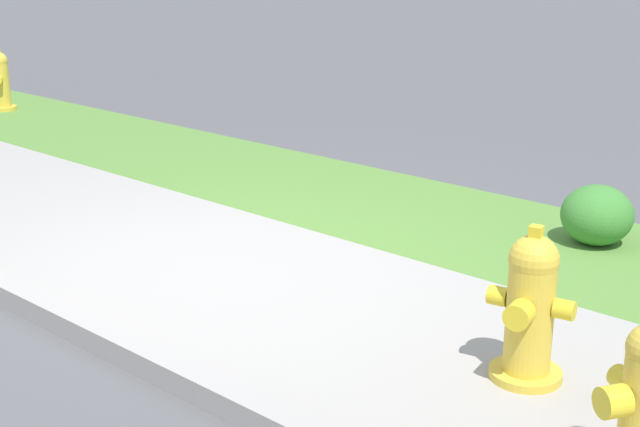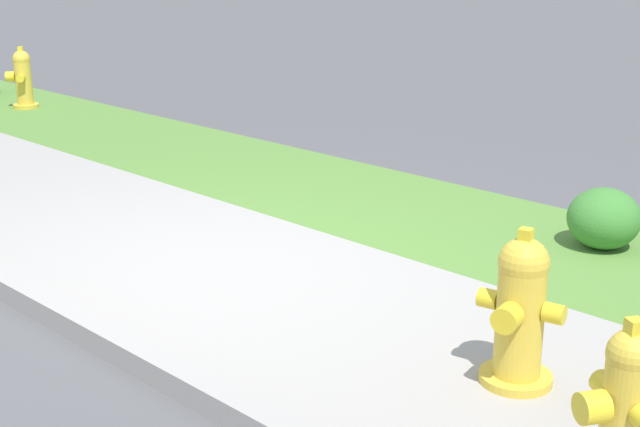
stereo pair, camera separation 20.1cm
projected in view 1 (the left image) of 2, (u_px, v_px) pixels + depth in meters
The scene contains 7 objects.
ground_plane at pixel (222, 275), 5.38m from camera, with size 120.00×120.00×0.00m, color #515154.
sidewalk_pavement at pixel (222, 275), 5.38m from camera, with size 18.00×1.95×0.01m, color #9E9993.
grass_verge at pixel (402, 209), 6.67m from camera, with size 18.00×1.67×0.01m, color #568438.
street_curb at pixel (70, 320), 4.61m from camera, with size 18.00×0.16×0.12m, color #9E9993.
fire_hydrant_by_grass_verge at pixel (0, 81), 10.30m from camera, with size 0.35×0.34×0.72m.
fire_hydrant_mid_block at pixel (530, 308), 4.01m from camera, with size 0.41×0.38×0.75m.
shrub_bush_near_lamp at pixel (597, 215), 5.87m from camera, with size 0.47×0.47×0.40m.
Camera 1 is at (3.79, -3.35, 1.97)m, focal length 50.00 mm.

